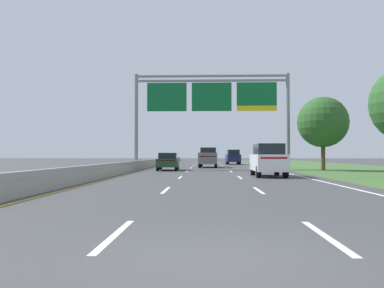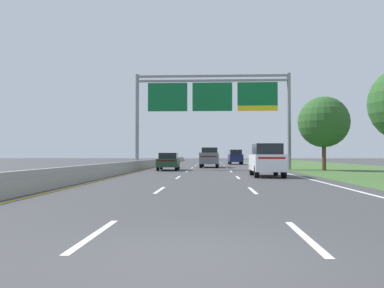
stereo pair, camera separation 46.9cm
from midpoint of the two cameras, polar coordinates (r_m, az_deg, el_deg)
ground_plane at (r=40.67m, az=2.01°, el=-3.49°), size 220.00×220.00×0.00m
lane_striping at (r=40.21m, az=2.01°, el=-3.51°), size 11.96×106.00×0.01m
grass_verge_right at (r=43.00m, az=20.97°, el=-3.27°), size 14.00×110.00×0.02m
median_barrier_concrete at (r=41.19m, az=-7.23°, el=-2.97°), size 0.60×110.00×0.85m
overhead_sign_gantry at (r=39.33m, az=2.44°, el=6.06°), size 15.06×0.42×9.27m
pickup_truck_grey at (r=44.83m, az=2.00°, el=-1.93°), size 2.16×5.46×2.20m
car_darkgreen_left_lane_sedan at (r=36.53m, az=-3.76°, el=-2.44°), size 1.93×4.44×1.57m
car_white_right_lane_suv at (r=26.66m, az=10.19°, el=-2.17°), size 1.92×4.71×2.11m
car_navy_right_lane_suv at (r=58.81m, az=5.57°, el=-1.80°), size 1.99×4.73×2.11m
roadside_tree_mid at (r=37.54m, az=17.62°, el=2.95°), size 4.47×4.47×6.53m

